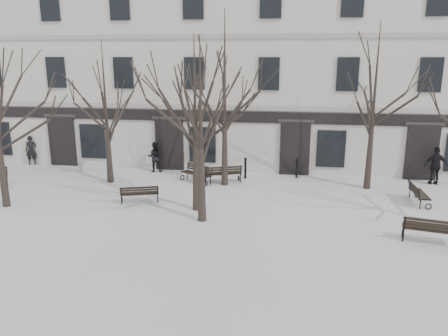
% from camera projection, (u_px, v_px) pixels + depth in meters
% --- Properties ---
extents(ground, '(100.00, 100.00, 0.00)m').
position_uv_depth(ground, '(202.00, 224.00, 16.88)').
color(ground, white).
rests_on(ground, ground).
extents(building, '(40.40, 10.20, 11.40)m').
position_uv_depth(building, '(242.00, 69.00, 27.90)').
color(building, beige).
rests_on(building, ground).
extents(tree_1, '(5.01, 5.01, 7.15)m').
position_uv_depth(tree_1, '(195.00, 104.00, 17.37)').
color(tree_1, black).
rests_on(tree_1, ground).
extents(tree_2, '(4.95, 4.95, 7.07)m').
position_uv_depth(tree_2, '(201.00, 109.00, 16.16)').
color(tree_2, black).
rests_on(tree_2, ground).
extents(tree_4, '(4.94, 4.94, 7.06)m').
position_uv_depth(tree_4, '(105.00, 96.00, 21.40)').
color(tree_4, black).
rests_on(tree_4, ground).
extents(tree_5, '(5.92, 5.92, 8.46)m').
position_uv_depth(tree_5, '(225.00, 78.00, 20.72)').
color(tree_5, black).
rests_on(tree_5, ground).
extents(tree_6, '(5.51, 5.51, 7.88)m').
position_uv_depth(tree_6, '(375.00, 87.00, 20.22)').
color(tree_6, black).
rests_on(tree_6, ground).
extents(bench_1, '(1.74, 1.08, 0.83)m').
position_uv_depth(bench_1, '(140.00, 193.00, 19.17)').
color(bench_1, black).
rests_on(bench_1, ground).
extents(bench_2, '(2.06, 1.07, 0.99)m').
position_uv_depth(bench_2, '(433.00, 229.00, 14.97)').
color(bench_2, black).
rests_on(bench_2, ground).
extents(bench_3, '(1.82, 1.49, 0.90)m').
position_uv_depth(bench_3, '(197.00, 173.00, 22.35)').
color(bench_3, black).
rests_on(bench_3, ground).
extents(bench_4, '(1.99, 1.31, 0.96)m').
position_uv_depth(bench_4, '(223.00, 173.00, 22.18)').
color(bench_4, black).
rests_on(bench_4, ground).
extents(bench_5, '(0.66, 1.72, 0.86)m').
position_uv_depth(bench_5, '(418.00, 193.00, 19.17)').
color(bench_5, black).
rests_on(bench_5, ground).
extents(bollard_a, '(0.15, 0.15, 1.14)m').
position_uv_depth(bollard_a, '(245.00, 167.00, 23.03)').
color(bollard_a, black).
rests_on(bollard_a, ground).
extents(bollard_b, '(0.13, 0.13, 1.04)m').
position_uv_depth(bollard_b, '(297.00, 167.00, 23.19)').
color(bollard_b, black).
rests_on(bollard_b, ground).
extents(pedestrian_a, '(0.74, 0.62, 1.73)m').
position_uv_depth(pedestrian_a, '(33.00, 164.00, 26.14)').
color(pedestrian_a, black).
rests_on(pedestrian_a, ground).
extents(pedestrian_b, '(0.92, 0.77, 1.70)m').
position_uv_depth(pedestrian_b, '(155.00, 171.00, 24.55)').
color(pedestrian_b, black).
rests_on(pedestrian_b, ground).
extents(pedestrian_c, '(1.15, 0.51, 1.93)m').
position_uv_depth(pedestrian_c, '(433.00, 184.00, 22.13)').
color(pedestrian_c, black).
rests_on(pedestrian_c, ground).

